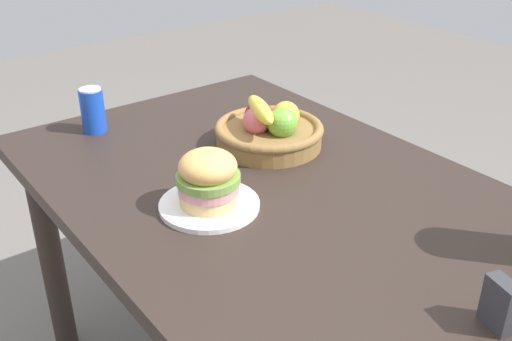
% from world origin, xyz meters
% --- Properties ---
extents(dining_table, '(1.40, 0.90, 0.75)m').
position_xyz_m(dining_table, '(0.00, 0.00, 0.65)').
color(dining_table, '#2D231E').
rests_on(dining_table, ground_plane).
extents(plate, '(0.22, 0.22, 0.01)m').
position_xyz_m(plate, '(-0.02, -0.17, 0.76)').
color(plate, white).
rests_on(plate, dining_table).
extents(sandwich, '(0.14, 0.14, 0.13)m').
position_xyz_m(sandwich, '(-0.02, -0.17, 0.82)').
color(sandwich, '#E5BC75').
rests_on(sandwich, plate).
extents(soda_can, '(0.07, 0.07, 0.13)m').
position_xyz_m(soda_can, '(-0.57, -0.20, 0.81)').
color(soda_can, blue).
rests_on(soda_can, dining_table).
extents(fruit_basket, '(0.29, 0.29, 0.14)m').
position_xyz_m(fruit_basket, '(-0.19, 0.13, 0.80)').
color(fruit_basket, olive).
rests_on(fruit_basket, dining_table).
extents(napkin_holder, '(0.07, 0.05, 0.09)m').
position_xyz_m(napkin_holder, '(0.58, 0.00, 0.80)').
color(napkin_holder, '#333338').
rests_on(napkin_holder, dining_table).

